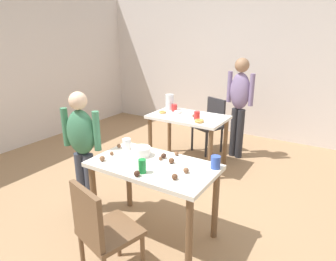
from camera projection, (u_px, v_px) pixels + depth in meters
ground_plane at (159, 217)px, 3.16m from camera, size 6.40×6.40×0.00m
wall_back at (255, 66)px, 5.33m from camera, size 6.40×0.10×2.60m
dining_table_near at (153, 175)px, 2.71m from camera, size 1.15×0.65×0.75m
dining_table_far at (188, 124)px, 4.25m from camera, size 1.08×0.66×0.75m
chair_near_table at (101, 229)px, 2.19m from camera, size 0.49×0.49×0.87m
chair_far_table at (211, 122)px, 4.81m from camera, size 0.52×0.52×0.87m
person_girl_near at (82, 144)px, 3.05m from camera, size 0.46×0.26×1.33m
person_adult_far at (239, 100)px, 4.43m from camera, size 0.45×0.27×1.54m
mixing_bowl at (141, 151)px, 2.84m from camera, size 0.18×0.18×0.09m
soda_can at (142, 166)px, 2.49m from camera, size 0.07×0.07×0.12m
fork_near at (182, 186)px, 2.27m from camera, size 0.17×0.02×0.01m
cup_near_0 at (127, 144)px, 2.99m from camera, size 0.09×0.09×0.11m
cup_near_1 at (216, 162)px, 2.57m from camera, size 0.09×0.09×0.11m
cake_ball_0 at (186, 170)px, 2.49m from camera, size 0.05×0.05×0.05m
cake_ball_1 at (102, 159)px, 2.72m from camera, size 0.05×0.05×0.05m
cake_ball_2 at (137, 174)px, 2.43m from camera, size 0.05×0.05×0.05m
cake_ball_3 at (175, 177)px, 2.38m from camera, size 0.05×0.05×0.05m
cake_ball_4 at (164, 156)px, 2.78m from camera, size 0.05×0.05×0.05m
cake_ball_5 at (160, 158)px, 2.75m from camera, size 0.04×0.04×0.04m
cake_ball_6 at (171, 161)px, 2.68m from camera, size 0.05×0.05×0.05m
cake_ball_7 at (177, 153)px, 2.85m from camera, size 0.04×0.04×0.04m
cake_ball_8 at (112, 153)px, 2.86m from camera, size 0.04×0.04×0.04m
cake_ball_9 at (119, 146)px, 3.04m from camera, size 0.04×0.04×0.04m
pitcher_far at (169, 102)px, 4.51m from camera, size 0.13×0.13×0.24m
cup_far_0 at (197, 116)px, 4.01m from camera, size 0.08×0.08×0.12m
cup_far_1 at (174, 108)px, 4.43m from camera, size 0.08×0.08×0.11m
donut_far_0 at (196, 116)px, 4.15m from camera, size 0.11×0.11×0.03m
donut_far_1 at (199, 121)px, 3.89m from camera, size 0.13×0.13×0.04m
donut_far_2 at (178, 112)px, 4.35m from camera, size 0.12×0.12×0.04m
donut_far_3 at (162, 112)px, 4.34m from camera, size 0.11×0.11×0.03m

